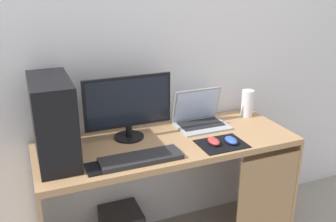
{
  "coord_description": "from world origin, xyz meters",
  "views": [
    {
      "loc": [
        -0.72,
        -1.75,
        1.65
      ],
      "look_at": [
        0.0,
        0.0,
        0.94
      ],
      "focal_mm": 39.46,
      "sensor_mm": 36.0,
      "label": 1
    }
  ],
  "objects": [
    {
      "name": "cell_phone",
      "position": [
        -0.46,
        -0.17,
        0.77
      ],
      "size": [
        0.07,
        0.13,
        0.01
      ],
      "primitive_type": "cube",
      "color": "black",
      "rests_on": "desk"
    },
    {
      "name": "speaker",
      "position": [
        0.63,
        0.17,
        0.85
      ],
      "size": [
        0.08,
        0.08,
        0.18
      ],
      "primitive_type": "cylinder",
      "color": "silver",
      "rests_on": "desk"
    },
    {
      "name": "mousepad",
      "position": [
        0.26,
        -0.16,
        0.76
      ],
      "size": [
        0.26,
        0.2,
        0.0
      ],
      "primitive_type": "cube",
      "color": "black",
      "rests_on": "desk"
    },
    {
      "name": "desk",
      "position": [
        0.02,
        -0.01,
        0.61
      ],
      "size": [
        1.47,
        0.55,
        0.76
      ],
      "color": "#A37A51",
      "rests_on": "ground_plane"
    },
    {
      "name": "monitor",
      "position": [
        -0.19,
        0.12,
        0.96
      ],
      "size": [
        0.5,
        0.17,
        0.37
      ],
      "color": "black",
      "rests_on": "desk"
    },
    {
      "name": "pc_tower",
      "position": [
        -0.6,
        0.02,
        0.97
      ],
      "size": [
        0.19,
        0.43,
        0.42
      ],
      "primitive_type": "cube",
      "color": "black",
      "rests_on": "desk"
    },
    {
      "name": "mouse_right",
      "position": [
        0.31,
        -0.17,
        0.78
      ],
      "size": [
        0.06,
        0.1,
        0.03
      ],
      "primitive_type": "ellipsoid",
      "color": "#2D51B2",
      "rests_on": "mousepad"
    },
    {
      "name": "laptop",
      "position": [
        0.27,
        0.14,
        0.81
      ],
      "size": [
        0.31,
        0.23,
        0.23
      ],
      "color": "#9EA3A8",
      "rests_on": "desk"
    },
    {
      "name": "keyboard",
      "position": [
        -0.22,
        -0.17,
        0.77
      ],
      "size": [
        0.42,
        0.14,
        0.02
      ],
      "primitive_type": "cube",
      "color": "#232326",
      "rests_on": "desk"
    },
    {
      "name": "mouse_left",
      "position": [
        0.21,
        -0.15,
        0.78
      ],
      "size": [
        0.06,
        0.1,
        0.03
      ],
      "primitive_type": "ellipsoid",
      "color": "#B23333",
      "rests_on": "mousepad"
    },
    {
      "name": "wall_back",
      "position": [
        0.0,
        0.32,
        1.3
      ],
      "size": [
        4.0,
        0.05,
        2.6
      ],
      "color": "silver",
      "rests_on": "ground_plane"
    }
  ]
}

